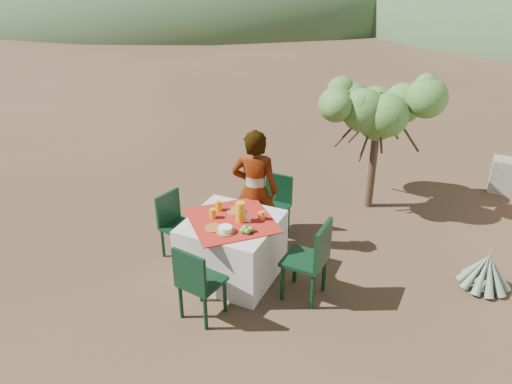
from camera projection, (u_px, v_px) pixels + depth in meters
ground at (281, 263)px, 6.31m from camera, size 160.00×160.00×0.00m
table at (232, 248)px, 5.94m from camera, size 1.30×1.30×0.76m
chair_far at (276, 202)px, 6.80m from camera, size 0.39×0.39×0.84m
chair_near at (197, 281)px, 5.17m from camera, size 0.47×0.47×0.89m
chair_left at (175, 222)px, 6.31m from camera, size 0.46×0.46×0.85m
chair_right at (312, 257)px, 5.48m from camera, size 0.46×0.46×0.97m
person at (255, 191)px, 6.30m from camera, size 0.67×0.51×1.64m
shrub_tree at (383, 116)px, 7.07m from camera, size 1.54×1.51×1.81m
agave at (486, 271)px, 5.79m from camera, size 0.60×0.58×0.63m
plate_far at (236, 211)px, 5.94m from camera, size 0.23×0.23×0.01m
plate_near at (214, 228)px, 5.59m from camera, size 0.20×0.20×0.01m
glass_far at (219, 206)px, 5.95m from camera, size 0.08×0.08×0.12m
glass_near at (213, 213)px, 5.78m from camera, size 0.07×0.07×0.12m
juice_pitcher at (240, 212)px, 5.68m from camera, size 0.11×0.11×0.24m
bowl_plate at (226, 232)px, 5.52m from camera, size 0.21×0.21×0.01m
white_bowl at (225, 229)px, 5.50m from camera, size 0.15×0.15×0.06m
jar_left at (262, 215)px, 5.75m from camera, size 0.07×0.07×0.10m
jar_right at (260, 215)px, 5.78m from camera, size 0.05×0.05×0.08m
napkin_holder at (248, 218)px, 5.72m from camera, size 0.08×0.05×0.09m
fruit_cluster at (247, 230)px, 5.50m from camera, size 0.14×0.13×0.07m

